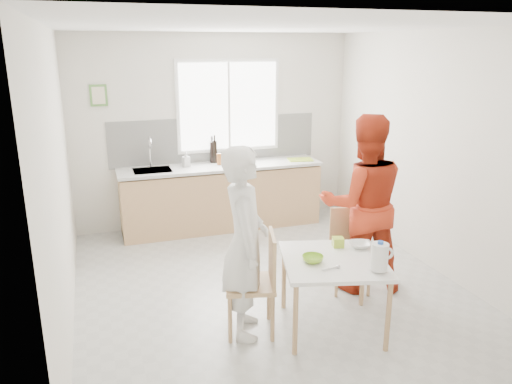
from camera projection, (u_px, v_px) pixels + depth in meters
The scene contains 21 objects.
ground at pixel (268, 286), 5.45m from camera, with size 4.50×4.50×0.00m, color #B7B7B2.
room_shell at pixel (269, 137), 4.99m from camera, with size 4.50×4.50×4.50m.
window at pixel (229, 106), 7.06m from camera, with size 1.50×0.06×1.30m.
backsplash at pixel (215, 140), 7.15m from camera, with size 3.00×0.02×0.65m, color white.
picture_frame at pixel (98, 95), 6.48m from camera, with size 0.22×0.03×0.28m.
kitchen_counter at pixel (221, 199), 7.11m from camera, with size 2.84×0.64×1.37m.
dining_table at pixel (333, 266), 4.47m from camera, with size 1.09×1.09×0.69m.
chair_left at pixel (258, 279), 4.46m from camera, with size 0.53×0.53×0.94m.
chair_far at pixel (349, 245), 5.32m from camera, with size 0.49×0.49×0.86m.
person_white at pixel (245, 243), 4.35m from camera, with size 0.63×0.41×1.73m, color white.
person_red at pixel (363, 204), 5.18m from camera, with size 0.91×0.71×1.88m, color red.
bowl_green at pixel (313, 259), 4.38m from camera, with size 0.19×0.19×0.06m, color #8FCA2E.
bowl_white at pixel (360, 245), 4.70m from camera, with size 0.20×0.20×0.05m, color white.
milk_jug at pixel (380, 256), 4.17m from camera, with size 0.20×0.14×0.26m.
green_box at pixel (338, 242), 4.71m from camera, with size 0.10×0.10×0.09m, color #9FC22C.
spoon at pixel (330, 269), 4.23m from camera, with size 0.01×0.01×0.16m, color #A5A5AA.
cutting_board at pixel (300, 160), 7.27m from camera, with size 0.35×0.25×0.01m, color #A7CA2E.
wine_bottle_a at pixel (215, 152), 7.06m from camera, with size 0.07×0.07×0.32m, color black.
wine_bottle_b at pixel (212, 152), 7.07m from camera, with size 0.07×0.07×0.30m, color black.
jar_amber at pixel (219, 159), 6.96m from camera, with size 0.06×0.06×0.16m, color brown.
soap_bottle at pixel (186, 159), 6.86m from camera, with size 0.09×0.09×0.20m, color #999999.
Camera 1 is at (-1.68, -4.65, 2.52)m, focal length 35.00 mm.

